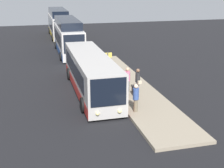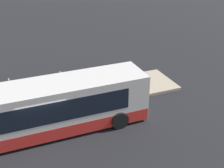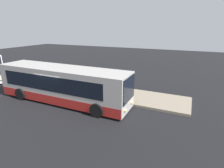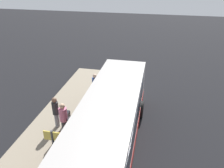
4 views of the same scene
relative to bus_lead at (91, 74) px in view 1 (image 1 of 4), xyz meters
The scene contains 11 objects.
ground 1.46m from the bus_lead, 142.19° to the right, with size 80.00×80.00×0.00m, color black.
platform 3.35m from the bus_lead, 95.68° to the left, with size 20.00×3.40×0.20m.
bus_lead is the anchor object (origin of this frame).
bus_second 13.82m from the bus_lead, behind, with size 10.17×2.74×3.97m.
bus_third 25.90m from the bus_lead, behind, with size 10.71×2.77×4.11m.
passenger_boarding 3.61m from the bus_lead, 61.61° to the left, with size 0.57×0.42×1.84m.
passenger_waiting 2.81m from the bus_lead, 63.76° to the left, with size 0.44×0.60×1.84m.
passenger_with_bags 5.36m from the bus_lead, 20.97° to the left, with size 0.51×0.51×1.82m.
suitcase 3.59m from the bus_lead, 52.04° to the left, with size 0.46×0.19×0.91m.
sign_post 2.25m from the bus_lead, 130.69° to the left, with size 0.10×0.69×2.47m.
trash_bin 2.57m from the bus_lead, 80.21° to the left, with size 0.44×0.44×0.65m.
Camera 1 is at (22.54, -3.82, 8.01)m, focal length 50.00 mm.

